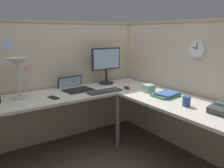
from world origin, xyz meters
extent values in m
plane|color=#4C443D|center=(0.00, 0.00, 0.00)|extent=(6.80, 6.80, 0.00)
cube|color=beige|center=(-0.36, 0.87, 0.78)|extent=(2.57, 0.10, 1.55)
cube|color=tan|center=(-0.36, 0.87, 1.56)|extent=(2.57, 0.12, 0.03)
cube|color=beige|center=(0.87, -0.27, 0.78)|extent=(0.10, 2.37, 1.55)
cube|color=tan|center=(0.87, -0.27, 1.56)|extent=(0.12, 2.37, 0.03)
cube|color=beige|center=(-0.38, 0.47, 0.71)|extent=(2.35, 0.66, 0.03)
cube|color=beige|center=(0.47, -0.60, 0.71)|extent=(0.66, 1.49, 0.03)
cylinder|color=slate|center=(0.16, 0.16, 0.35)|extent=(0.05, 0.05, 0.70)
cylinder|color=#232326|center=(0.30, 0.64, 0.74)|extent=(0.20, 0.20, 0.02)
cylinder|color=#232326|center=(0.30, 0.64, 0.84)|extent=(0.04, 0.04, 0.20)
cube|color=#232326|center=(0.30, 0.64, 1.08)|extent=(0.46, 0.05, 0.30)
cube|color=#99B2D1|center=(0.30, 0.62, 1.08)|extent=(0.42, 0.03, 0.26)
cube|color=#232326|center=(-0.20, 0.50, 0.74)|extent=(0.36, 0.26, 0.02)
cube|color=black|center=(-0.20, 0.50, 0.75)|extent=(0.30, 0.20, 0.00)
cube|color=#232326|center=(-0.22, 0.72, 0.77)|extent=(0.34, 0.09, 0.22)
cube|color=#99B2D1|center=(-0.22, 0.72, 0.77)|extent=(0.31, 0.08, 0.18)
cube|color=#38383D|center=(0.03, 0.26, 0.74)|extent=(0.43, 0.15, 0.02)
ellipsoid|color=#232326|center=(0.35, 0.24, 0.75)|extent=(0.06, 0.10, 0.03)
cylinder|color=#B7BABF|center=(-0.88, 0.56, 0.74)|extent=(0.17, 0.17, 0.02)
cylinder|color=#B7BABF|center=(-0.88, 0.56, 0.93)|extent=(0.02, 0.02, 0.38)
cone|color=#B7BABF|center=(-0.88, 0.56, 1.13)|extent=(0.24, 0.24, 0.09)
cube|color=black|center=(-0.57, 0.35, 0.73)|extent=(0.09, 0.15, 0.01)
cube|color=#38383D|center=(0.49, -0.97, 0.77)|extent=(0.20, 0.21, 0.10)
cube|color=#8CA58C|center=(0.49, -0.94, 0.80)|extent=(0.02, 0.09, 0.04)
cube|color=#3F7F4C|center=(0.50, -0.29, 0.74)|extent=(0.28, 0.21, 0.02)
cube|color=#335999|center=(0.52, -0.30, 0.76)|extent=(0.29, 0.23, 0.02)
cylinder|color=#2D4C8C|center=(0.41, -0.65, 0.78)|extent=(0.08, 0.08, 0.10)
cube|color=#8CAD99|center=(0.48, -0.03, 0.78)|extent=(0.12, 0.12, 0.09)
cylinder|color=#B7BABF|center=(0.82, -0.42, 1.26)|extent=(0.03, 0.22, 0.22)
cylinder|color=white|center=(0.80, -0.42, 1.26)|extent=(0.00, 0.19, 0.19)
cube|color=black|center=(0.80, -0.40, 1.27)|extent=(0.00, 0.06, 0.01)
cube|color=black|center=(0.80, -0.43, 1.29)|extent=(0.00, 0.01, 0.08)
cube|color=pink|center=(-0.71, 0.82, 1.01)|extent=(0.06, 0.00, 0.06)
cube|color=#99B7E5|center=(-0.92, 0.82, 1.30)|extent=(0.11, 0.00, 0.09)
camera|label=1|loc=(-1.41, -2.03, 1.44)|focal=37.02mm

